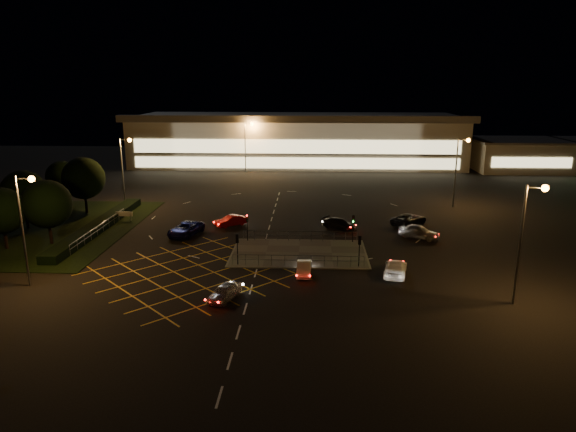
{
  "coord_description": "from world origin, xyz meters",
  "views": [
    {
      "loc": [
        3.18,
        -53.97,
        17.75
      ],
      "look_at": [
        0.46,
        6.11,
        2.0
      ],
      "focal_mm": 32.0,
      "sensor_mm": 36.0,
      "label": 1
    }
  ],
  "objects_px": {
    "signal_se": "(359,245)",
    "car_east_grey": "(409,219)",
    "car_near_silver": "(225,292)",
    "car_left_blue": "(186,229)",
    "signal_sw": "(237,243)",
    "signal_nw": "(247,222)",
    "car_far_dkgrey": "(339,224)",
    "car_right_silver": "(419,232)",
    "car_queue_white": "(304,268)",
    "car_circ_red": "(231,221)",
    "signal_ne": "(353,223)",
    "car_approach_white": "(395,268)"
  },
  "relations": [
    {
      "from": "signal_nw",
      "to": "car_approach_white",
      "type": "relative_size",
      "value": 0.64
    },
    {
      "from": "signal_nw",
      "to": "car_east_grey",
      "type": "xyz_separation_m",
      "value": [
        19.8,
        8.02,
        -1.63
      ]
    },
    {
      "from": "car_approach_white",
      "to": "car_left_blue",
      "type": "bearing_deg",
      "value": -15.3
    },
    {
      "from": "car_near_silver",
      "to": "car_queue_white",
      "type": "relative_size",
      "value": 1.06
    },
    {
      "from": "signal_nw",
      "to": "car_east_grey",
      "type": "relative_size",
      "value": 0.59
    },
    {
      "from": "signal_ne",
      "to": "car_right_silver",
      "type": "relative_size",
      "value": 0.68
    },
    {
      "from": "car_near_silver",
      "to": "car_right_silver",
      "type": "distance_m",
      "value": 26.96
    },
    {
      "from": "signal_sw",
      "to": "car_right_silver",
      "type": "bearing_deg",
      "value": -153.1
    },
    {
      "from": "car_near_silver",
      "to": "car_left_blue",
      "type": "height_order",
      "value": "car_left_blue"
    },
    {
      "from": "signal_nw",
      "to": "signal_ne",
      "type": "relative_size",
      "value": 1.0
    },
    {
      "from": "car_circ_red",
      "to": "signal_se",
      "type": "bearing_deg",
      "value": 6.91
    },
    {
      "from": "car_near_silver",
      "to": "signal_sw",
      "type": "bearing_deg",
      "value": 111.02
    },
    {
      "from": "car_east_grey",
      "to": "car_approach_white",
      "type": "height_order",
      "value": "car_east_grey"
    },
    {
      "from": "signal_ne",
      "to": "signal_se",
      "type": "bearing_deg",
      "value": -90.0
    },
    {
      "from": "car_approach_white",
      "to": "car_east_grey",
      "type": "bearing_deg",
      "value": -91.72
    },
    {
      "from": "car_far_dkgrey",
      "to": "car_approach_white",
      "type": "height_order",
      "value": "car_approach_white"
    },
    {
      "from": "signal_sw",
      "to": "signal_se",
      "type": "height_order",
      "value": "same"
    },
    {
      "from": "signal_nw",
      "to": "car_queue_white",
      "type": "distance_m",
      "value": 12.24
    },
    {
      "from": "car_circ_red",
      "to": "car_right_silver",
      "type": "bearing_deg",
      "value": 40.14
    },
    {
      "from": "car_near_silver",
      "to": "car_east_grey",
      "type": "height_order",
      "value": "car_east_grey"
    },
    {
      "from": "signal_ne",
      "to": "car_approach_white",
      "type": "xyz_separation_m",
      "value": [
        3.28,
        -9.92,
        -1.65
      ]
    },
    {
      "from": "signal_se",
      "to": "car_far_dkgrey",
      "type": "height_order",
      "value": "signal_se"
    },
    {
      "from": "car_far_dkgrey",
      "to": "car_left_blue",
      "type": "bearing_deg",
      "value": 138.75
    },
    {
      "from": "car_circ_red",
      "to": "car_left_blue",
      "type": "bearing_deg",
      "value": -86.67
    },
    {
      "from": "signal_se",
      "to": "car_east_grey",
      "type": "relative_size",
      "value": 0.59
    },
    {
      "from": "car_near_silver",
      "to": "car_circ_red",
      "type": "bearing_deg",
      "value": 118.11
    },
    {
      "from": "car_circ_red",
      "to": "car_east_grey",
      "type": "height_order",
      "value": "car_east_grey"
    },
    {
      "from": "car_near_silver",
      "to": "car_approach_white",
      "type": "distance_m",
      "value": 16.47
    },
    {
      "from": "car_circ_red",
      "to": "car_near_silver",
      "type": "bearing_deg",
      "value": -31.54
    },
    {
      "from": "signal_ne",
      "to": "car_near_silver",
      "type": "height_order",
      "value": "signal_ne"
    },
    {
      "from": "car_approach_white",
      "to": "signal_nw",
      "type": "bearing_deg",
      "value": -20.56
    },
    {
      "from": "signal_nw",
      "to": "car_far_dkgrey",
      "type": "distance_m",
      "value": 12.37
    },
    {
      "from": "signal_se",
      "to": "car_approach_white",
      "type": "relative_size",
      "value": 0.64
    },
    {
      "from": "car_queue_white",
      "to": "car_far_dkgrey",
      "type": "bearing_deg",
      "value": 76.31
    },
    {
      "from": "car_east_grey",
      "to": "signal_se",
      "type": "bearing_deg",
      "value": 109.77
    },
    {
      "from": "signal_nw",
      "to": "car_left_blue",
      "type": "height_order",
      "value": "signal_nw"
    },
    {
      "from": "car_near_silver",
      "to": "car_left_blue",
      "type": "distance_m",
      "value": 19.89
    },
    {
      "from": "car_queue_white",
      "to": "car_right_silver",
      "type": "xyz_separation_m",
      "value": [
        13.25,
        12.24,
        0.18
      ]
    },
    {
      "from": "car_left_blue",
      "to": "car_far_dkgrey",
      "type": "distance_m",
      "value": 18.78
    },
    {
      "from": "signal_se",
      "to": "car_far_dkgrey",
      "type": "xyz_separation_m",
      "value": [
        -1.25,
        13.85,
        -1.73
      ]
    },
    {
      "from": "car_queue_white",
      "to": "car_far_dkgrey",
      "type": "relative_size",
      "value": 0.84
    },
    {
      "from": "car_right_silver",
      "to": "car_circ_red",
      "type": "xyz_separation_m",
      "value": [
        -22.78,
        4.37,
        -0.12
      ]
    },
    {
      "from": "car_approach_white",
      "to": "car_near_silver",
      "type": "bearing_deg",
      "value": 34.84
    },
    {
      "from": "car_queue_white",
      "to": "car_east_grey",
      "type": "xyz_separation_m",
      "value": [
        13.19,
        18.17,
        0.13
      ]
    },
    {
      "from": "car_right_silver",
      "to": "signal_se",
      "type": "bearing_deg",
      "value": 170.72
    },
    {
      "from": "car_circ_red",
      "to": "signal_sw",
      "type": "bearing_deg",
      "value": -27.59
    },
    {
      "from": "signal_nw",
      "to": "car_east_grey",
      "type": "distance_m",
      "value": 21.43
    },
    {
      "from": "car_far_dkgrey",
      "to": "car_east_grey",
      "type": "distance_m",
      "value": 9.31
    },
    {
      "from": "signal_nw",
      "to": "car_left_blue",
      "type": "bearing_deg",
      "value": 164.39
    },
    {
      "from": "car_east_grey",
      "to": "car_left_blue",
      "type": "bearing_deg",
      "value": 57.85
    }
  ]
}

